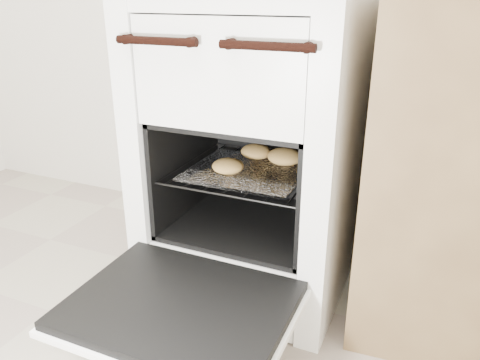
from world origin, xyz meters
name	(u,v)px	position (x,y,z in m)	size (l,w,h in m)	color
stove	(259,149)	(0.18, 1.16, 0.46)	(0.61, 0.68, 0.94)	white
oven_door	(180,308)	(0.18, 0.64, 0.20)	(0.55, 0.43, 0.04)	black
oven_rack	(250,171)	(0.18, 1.09, 0.41)	(0.45, 0.43, 0.01)	black
foil_sheet	(248,171)	(0.18, 1.07, 0.42)	(0.35, 0.31, 0.01)	white
baked_rolls	(261,157)	(0.20, 1.13, 0.44)	(0.26, 0.28, 0.05)	tan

